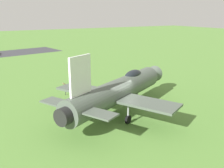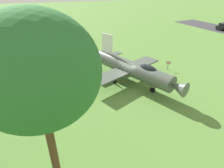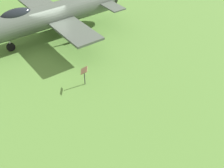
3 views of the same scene
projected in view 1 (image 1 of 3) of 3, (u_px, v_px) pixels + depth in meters
ground_plane at (117, 113)px, 18.85m from camera, size 200.00×200.00×0.00m
display_jet at (120, 89)px, 18.64m from camera, size 9.56×12.10×5.03m
info_plaque at (65, 86)px, 22.87m from camera, size 0.65×0.48×1.14m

